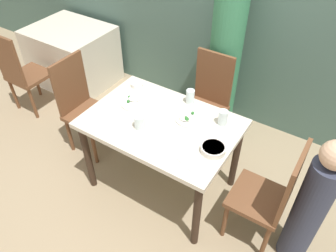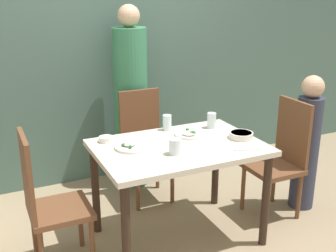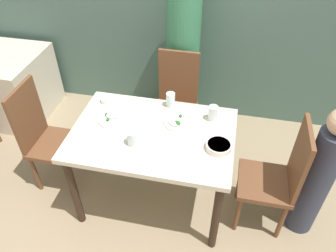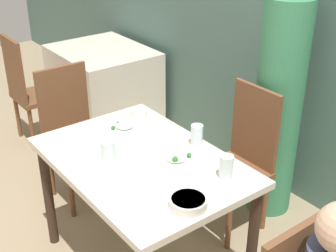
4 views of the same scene
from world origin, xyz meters
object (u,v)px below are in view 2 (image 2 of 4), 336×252
chair_adult_spot (144,143)px  person_child (306,146)px  person_adult (131,104)px  plate_rice_adult (190,134)px  chair_child_spot (281,156)px  glass_water_tall (212,120)px  bowl_curry (241,135)px

chair_adult_spot → person_child: person_child is taller
person_adult → plate_rice_adult: person_adult is taller
person_child → chair_child_spot: bearing=180.0°
person_child → glass_water_tall: size_ratio=9.39×
chair_adult_spot → person_child: (1.18, -0.77, 0.05)m
glass_water_tall → person_child: bearing=-17.2°
chair_child_spot → bowl_curry: size_ratio=5.47×
person_adult → plate_rice_adult: 0.94m
chair_child_spot → person_adult: size_ratio=0.58×
plate_rice_adult → person_adult: bearing=98.2°
chair_adult_spot → plate_rice_adult: (0.13, -0.62, 0.27)m
bowl_curry → plate_rice_adult: size_ratio=0.76×
bowl_curry → glass_water_tall: glass_water_tall is taller
person_child → plate_rice_adult: (-1.05, 0.15, 0.21)m
chair_child_spot → glass_water_tall: chair_child_spot is taller
chair_child_spot → person_child: person_child is taller
person_child → plate_rice_adult: person_child is taller
glass_water_tall → chair_adult_spot: bearing=126.2°
chair_child_spot → plate_rice_adult: (-0.78, 0.15, 0.27)m
chair_child_spot → person_adult: bearing=-139.9°
person_adult → plate_rice_adult: (0.13, -0.93, -0.02)m
bowl_curry → person_adult: bearing=111.7°
plate_rice_adult → chair_adult_spot: bearing=102.3°
person_adult → glass_water_tall: (0.38, -0.84, 0.03)m
chair_adult_spot → person_adult: 0.43m
chair_child_spot → person_child: bearing=90.0°
chair_child_spot → bowl_curry: bearing=-82.3°
person_adult → chair_adult_spot: bearing=-90.0°
person_child → glass_water_tall: (-0.80, 0.25, 0.26)m
chair_adult_spot → bowl_curry: chair_adult_spot is taller
glass_water_tall → plate_rice_adult: bearing=-159.0°
chair_adult_spot → plate_rice_adult: size_ratio=4.16×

